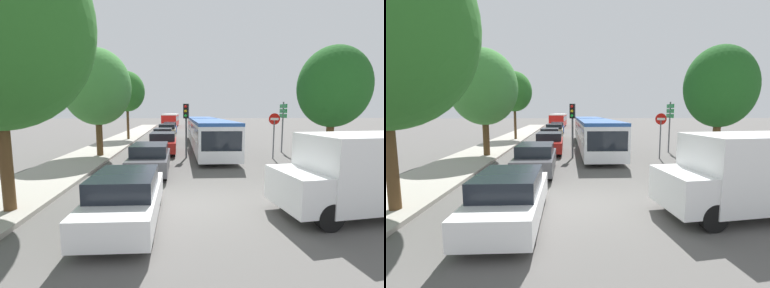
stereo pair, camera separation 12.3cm
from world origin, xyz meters
TOP-DOWN VIEW (x-y plane):
  - ground_plane at (0.00, 0.00)m, footprint 200.00×200.00m
  - kerb_strip_left at (-6.27, 20.51)m, footprint 3.20×51.01m
  - articulated_bus at (1.73, 12.83)m, footprint 2.53×15.82m
  - city_bus_rear at (-1.74, 41.02)m, footprint 3.06×11.37m
  - queued_car_white at (-1.94, -1.15)m, footprint 1.69×3.95m
  - queued_car_graphite at (-1.87, 4.30)m, footprint 1.76×4.11m
  - queued_car_red at (-1.58, 10.18)m, footprint 1.82×4.25m
  - queued_car_black at (-1.88, 15.86)m, footprint 1.71×4.00m
  - queued_car_tan at (-1.70, 21.04)m, footprint 1.88×4.40m
  - queued_car_blue at (-1.55, 27.09)m, footprint 1.80×4.22m
  - white_van at (4.88, -0.85)m, footprint 5.21×2.57m
  - traffic_light at (-0.03, 8.27)m, footprint 0.37×0.39m
  - no_entry_sign at (5.39, 7.74)m, footprint 0.70×0.08m
  - direction_sign_post at (6.94, 10.17)m, footprint 0.16×1.40m
  - tree_left_mid at (-5.51, 8.82)m, footprint 4.18×4.18m
  - tree_left_far at (-5.64, 18.62)m, footprint 3.52×3.52m
  - tree_right_near at (7.40, 5.19)m, footprint 3.49×3.49m

SIDE VIEW (x-z plane):
  - ground_plane at x=0.00m, z-range 0.00..0.00m
  - kerb_strip_left at x=-6.27m, z-range 0.00..0.14m
  - queued_car_white at x=-1.94m, z-range 0.01..1.38m
  - queued_car_black at x=-1.88m, z-range 0.01..1.40m
  - queued_car_graphite at x=-1.87m, z-range 0.01..1.43m
  - queued_car_blue at x=-1.55m, z-range 0.01..1.47m
  - queued_car_red at x=-1.58m, z-range 0.01..1.48m
  - queued_car_tan at x=-1.70m, z-range 0.01..1.54m
  - white_van at x=4.88m, z-range 0.09..2.40m
  - articulated_bus at x=1.73m, z-range 0.18..2.53m
  - city_bus_rear at x=-1.74m, z-range 0.19..2.61m
  - no_entry_sign at x=5.39m, z-range 0.47..3.29m
  - traffic_light at x=-0.03m, z-range 0.80..4.20m
  - direction_sign_post at x=6.94m, z-range 0.77..4.37m
  - tree_right_near at x=7.40m, z-range 1.04..7.28m
  - tree_left_mid at x=-5.51m, z-range 0.91..7.71m
  - tree_left_far at x=-5.64m, z-range 1.35..8.23m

